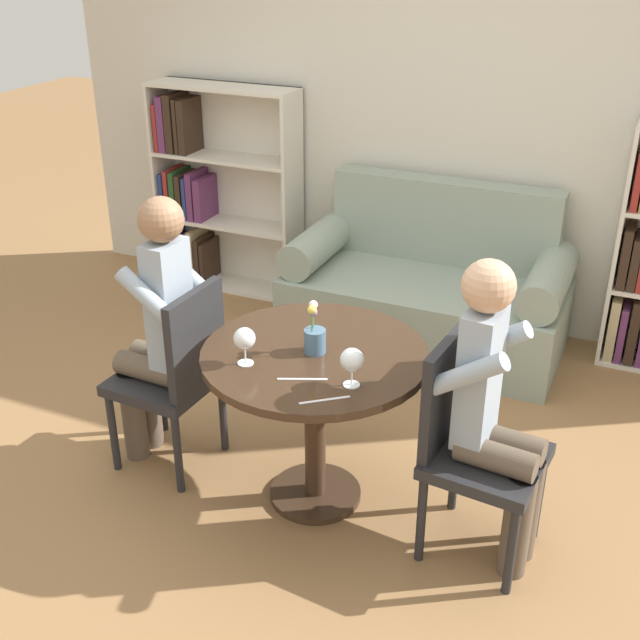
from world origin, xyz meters
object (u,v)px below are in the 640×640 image
chair_right (470,441)px  wine_glass_left (244,340)px  person_right (496,413)px  bookshelf_left (211,191)px  person_left (157,331)px  chair_left (177,371)px  couch (428,293)px  flower_vase (315,336)px  wine_glass_right (352,361)px

chair_right → wine_glass_left: bearing=107.1°
person_right → bookshelf_left: bearing=56.6°
person_left → chair_right: bearing=92.9°
wine_glass_left → chair_left: bearing=159.3°
couch → chair_left: couch is taller
person_right → flower_vase: (-0.75, 0.04, 0.14)m
chair_left → couch: bearing=161.0°
person_right → flower_vase: size_ratio=5.73×
person_right → wine_glass_left: (-0.96, -0.16, 0.18)m
wine_glass_left → flower_vase: bearing=43.6°
person_left → wine_glass_left: bearing=74.7°
chair_left → wine_glass_left: 0.59m
bookshelf_left → flower_vase: (1.61, -1.87, 0.15)m
chair_right → flower_vase: (-0.66, 0.02, 0.30)m
wine_glass_right → flower_vase: size_ratio=0.71×
person_right → person_left: bearing=95.0°
bookshelf_left → flower_vase: bookshelf_left is taller
wine_glass_left → bookshelf_left: bearing=124.1°
bookshelf_left → person_left: (0.86, -1.89, 0.02)m
wine_glass_right → chair_right: bearing=20.4°
chair_right → wine_glass_left: (-0.87, -0.18, 0.34)m
bookshelf_left → chair_right: bearing=-39.9°
chair_right → flower_vase: 0.72m
chair_left → person_left: (-0.09, 0.01, 0.18)m
bookshelf_left → chair_right: size_ratio=1.51×
chair_left → wine_glass_left: chair_left is taller
bookshelf_left → person_right: 3.03m
couch → person_left: size_ratio=1.23×
chair_left → person_left: bearing=-92.0°
person_right → wine_glass_right: size_ratio=8.11×
wine_glass_right → flower_vase: flower_vase is taller
wine_glass_left → wine_glass_right: size_ratio=1.01×
wine_glass_right → bookshelf_left: bearing=131.9°
chair_right → person_left: (-1.40, 0.00, 0.18)m
couch → chair_right: (0.66, -1.62, 0.18)m
bookshelf_left → chair_left: 2.13m
bookshelf_left → flower_vase: size_ratio=6.25×
wine_glass_right → couch: bearing=97.3°
wine_glass_left → wine_glass_right: (0.44, 0.02, -0.00)m
couch → chair_right: bearing=-68.0°
couch → person_left: 1.82m
bookshelf_left → chair_right: (2.27, -1.89, -0.15)m
person_left → person_right: bearing=92.3°
chair_right → person_left: bearing=95.6°
couch → person_left: bearing=-114.7°
couch → person_left: person_left is taller
couch → bookshelf_left: bearing=170.5°
chair_right → person_left: person_left is taller
couch → wine_glass_right: 1.87m
bookshelf_left → wine_glass_left: bearing=-55.9°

